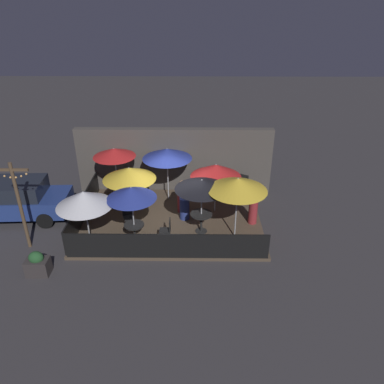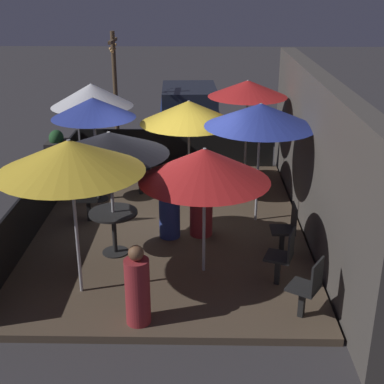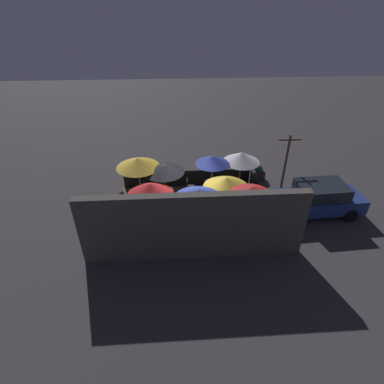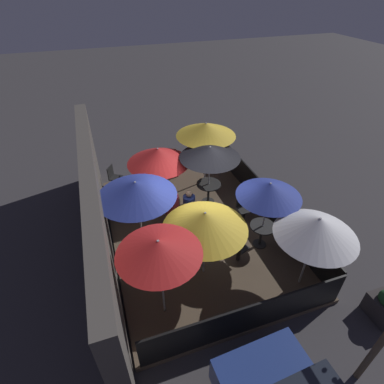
{
  "view_description": "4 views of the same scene",
  "coord_description": "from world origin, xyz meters",
  "px_view_note": "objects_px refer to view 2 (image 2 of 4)",
  "views": [
    {
      "loc": [
        0.95,
        -12.71,
        8.07
      ],
      "look_at": [
        0.82,
        -0.02,
        1.35
      ],
      "focal_mm": 35.0,
      "sensor_mm": 36.0,
      "label": 1
    },
    {
      "loc": [
        9.41,
        0.62,
        4.57
      ],
      "look_at": [
        0.81,
        0.46,
        1.12
      ],
      "focal_mm": 50.0,
      "sensor_mm": 36.0,
      "label": 2
    },
    {
      "loc": [
        0.63,
        11.66,
        8.8
      ],
      "look_at": [
        -0.13,
        -0.43,
        1.01
      ],
      "focal_mm": 28.0,
      "sensor_mm": 36.0,
      "label": 3
    },
    {
      "loc": [
        -6.49,
        2.32,
        6.67
      ],
      "look_at": [
        0.53,
        -0.05,
        1.19
      ],
      "focal_mm": 28.0,
      "sensor_mm": 36.0,
      "label": 4
    }
  ],
  "objects_px": {
    "patio_umbrella_6": "(70,156)",
    "patio_chair_4": "(286,228)",
    "patio_umbrella_2": "(261,115)",
    "patron_2": "(201,203)",
    "light_post": "(115,86)",
    "patio_umbrella_4": "(189,112)",
    "patio_chair_3": "(283,255)",
    "patio_umbrella_0": "(109,143)",
    "patio_umbrella_1": "(93,108)",
    "patio_umbrella_3": "(205,165)",
    "patio_chair_1": "(143,171)",
    "patron_0": "(137,289)",
    "dining_table_1": "(98,174)",
    "patron_1": "(170,212)",
    "patio_chair_2": "(88,198)",
    "dining_table_0": "(114,221)",
    "patio_umbrella_5": "(92,95)",
    "patio_umbrella_7": "(248,89)",
    "patio_chair_0": "(308,286)",
    "parked_car_0": "(189,113)",
    "planter_box": "(57,148)"
  },
  "relations": [
    {
      "from": "patio_umbrella_6",
      "to": "patio_chair_4",
      "type": "xyz_separation_m",
      "value": [
        -1.24,
        3.28,
        -1.67
      ]
    },
    {
      "from": "patio_umbrella_2",
      "to": "patron_2",
      "type": "xyz_separation_m",
      "value": [
        0.65,
        -1.08,
        -1.49
      ]
    },
    {
      "from": "patio_umbrella_6",
      "to": "light_post",
      "type": "height_order",
      "value": "light_post"
    },
    {
      "from": "patio_umbrella_4",
      "to": "patio_chair_3",
      "type": "relative_size",
      "value": 2.23
    },
    {
      "from": "patio_umbrella_0",
      "to": "patio_umbrella_2",
      "type": "height_order",
      "value": "patio_umbrella_2"
    },
    {
      "from": "patio_chair_4",
      "to": "patio_umbrella_1",
      "type": "bearing_deg",
      "value": -33.25
    },
    {
      "from": "patio_umbrella_0",
      "to": "patio_umbrella_3",
      "type": "height_order",
      "value": "patio_umbrella_0"
    },
    {
      "from": "patio_chair_1",
      "to": "patron_2",
      "type": "distance_m",
      "value": 2.38
    },
    {
      "from": "patio_umbrella_4",
      "to": "patron_2",
      "type": "xyz_separation_m",
      "value": [
        2.04,
        0.27,
        -1.21
      ]
    },
    {
      "from": "patio_umbrella_1",
      "to": "patio_umbrella_4",
      "type": "xyz_separation_m",
      "value": [
        -0.39,
        1.93,
        -0.17
      ]
    },
    {
      "from": "patio_chair_3",
      "to": "patron_0",
      "type": "height_order",
      "value": "patron_0"
    },
    {
      "from": "patio_chair_3",
      "to": "patron_2",
      "type": "bearing_deg",
      "value": -34.42
    },
    {
      "from": "dining_table_1",
      "to": "patron_1",
      "type": "bearing_deg",
      "value": 42.98
    },
    {
      "from": "light_post",
      "to": "patio_chair_2",
      "type": "bearing_deg",
      "value": 1.82
    },
    {
      "from": "dining_table_0",
      "to": "patio_chair_3",
      "type": "height_order",
      "value": "patio_chair_3"
    },
    {
      "from": "patio_umbrella_2",
      "to": "patron_0",
      "type": "bearing_deg",
      "value": -29.54
    },
    {
      "from": "patio_umbrella_5",
      "to": "patio_chair_1",
      "type": "distance_m",
      "value": 2.23
    },
    {
      "from": "dining_table_0",
      "to": "patron_0",
      "type": "distance_m",
      "value": 2.11
    },
    {
      "from": "patio_umbrella_3",
      "to": "patron_1",
      "type": "height_order",
      "value": "patio_umbrella_3"
    },
    {
      "from": "patio_umbrella_7",
      "to": "dining_table_0",
      "type": "height_order",
      "value": "patio_umbrella_7"
    },
    {
      "from": "light_post",
      "to": "patio_umbrella_0",
      "type": "bearing_deg",
      "value": 7.9
    },
    {
      "from": "patio_umbrella_1",
      "to": "patio_chair_2",
      "type": "distance_m",
      "value": 1.89
    },
    {
      "from": "patio_chair_3",
      "to": "patio_chair_4",
      "type": "xyz_separation_m",
      "value": [
        -1.0,
        0.2,
        -0.02
      ]
    },
    {
      "from": "patio_chair_1",
      "to": "patron_2",
      "type": "bearing_deg",
      "value": 101.29
    },
    {
      "from": "patio_umbrella_7",
      "to": "patron_0",
      "type": "relative_size",
      "value": 1.99
    },
    {
      "from": "patio_umbrella_0",
      "to": "patio_umbrella_5",
      "type": "height_order",
      "value": "patio_umbrella_5"
    },
    {
      "from": "patio_umbrella_2",
      "to": "patio_chair_4",
      "type": "distance_m",
      "value": 2.17
    },
    {
      "from": "patio_chair_1",
      "to": "dining_table_0",
      "type": "bearing_deg",
      "value": 64.29
    },
    {
      "from": "patio_umbrella_1",
      "to": "patio_chair_3",
      "type": "distance_m",
      "value": 5.07
    },
    {
      "from": "patio_umbrella_3",
      "to": "patio_chair_4",
      "type": "bearing_deg",
      "value": 112.48
    },
    {
      "from": "patio_umbrella_0",
      "to": "patio_chair_0",
      "type": "xyz_separation_m",
      "value": [
        1.87,
        2.97,
        -1.47
      ]
    },
    {
      "from": "patio_umbrella_7",
      "to": "patio_chair_3",
      "type": "distance_m",
      "value": 4.88
    },
    {
      "from": "dining_table_1",
      "to": "parked_car_0",
      "type": "xyz_separation_m",
      "value": [
        -4.94,
        1.83,
        0.15
      ]
    },
    {
      "from": "patio_umbrella_4",
      "to": "light_post",
      "type": "xyz_separation_m",
      "value": [
        -3.41,
        -2.08,
        -0.09
      ]
    },
    {
      "from": "patio_umbrella_0",
      "to": "patio_umbrella_4",
      "type": "height_order",
      "value": "patio_umbrella_0"
    },
    {
      "from": "patio_umbrella_7",
      "to": "planter_box",
      "type": "xyz_separation_m",
      "value": [
        -1.72,
        -4.85,
        -1.92
      ]
    },
    {
      "from": "patio_chair_3",
      "to": "patron_0",
      "type": "bearing_deg",
      "value": 45.63
    },
    {
      "from": "patio_umbrella_0",
      "to": "patio_umbrella_7",
      "type": "relative_size",
      "value": 0.92
    },
    {
      "from": "light_post",
      "to": "dining_table_0",
      "type": "bearing_deg",
      "value": 7.9
    },
    {
      "from": "patron_0",
      "to": "patron_1",
      "type": "bearing_deg",
      "value": -47.93
    },
    {
      "from": "patio_umbrella_5",
      "to": "planter_box",
      "type": "xyz_separation_m",
      "value": [
        -1.38,
        -1.31,
        -1.7
      ]
    },
    {
      "from": "planter_box",
      "to": "patio_umbrella_6",
      "type": "bearing_deg",
      "value": 17.13
    },
    {
      "from": "patio_umbrella_1",
      "to": "patio_chair_1",
      "type": "relative_size",
      "value": 2.33
    },
    {
      "from": "patio_chair_3",
      "to": "light_post",
      "type": "relative_size",
      "value": 0.28
    },
    {
      "from": "planter_box",
      "to": "light_post",
      "type": "xyz_separation_m",
      "value": [
        -0.9,
        1.49,
        1.48
      ]
    },
    {
      "from": "patron_0",
      "to": "patron_2",
      "type": "xyz_separation_m",
      "value": [
        -2.77,
        0.86,
        0.09
      ]
    },
    {
      "from": "patio_umbrella_7",
      "to": "dining_table_1",
      "type": "xyz_separation_m",
      "value": [
        1.19,
        -3.21,
        -1.6
      ]
    },
    {
      "from": "dining_table_1",
      "to": "patron_2",
      "type": "xyz_separation_m",
      "value": [
        1.64,
        2.2,
        0.05
      ]
    },
    {
      "from": "patio_umbrella_1",
      "to": "parked_car_0",
      "type": "distance_m",
      "value": 5.42
    },
    {
      "from": "dining_table_1",
      "to": "patron_0",
      "type": "bearing_deg",
      "value": 16.94
    }
  ]
}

